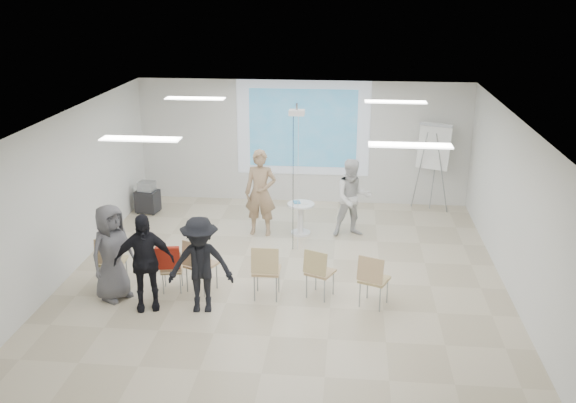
# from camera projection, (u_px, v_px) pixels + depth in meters

# --- Properties ---
(floor) EXTENTS (8.00, 9.00, 0.10)m
(floor) POSITION_uv_depth(u_px,v_px,m) (284.00, 282.00, 11.83)
(floor) COLOR beige
(floor) RESTS_ON ground
(ceiling) EXTENTS (8.00, 9.00, 0.10)m
(ceiling) POSITION_uv_depth(u_px,v_px,m) (283.00, 116.00, 10.82)
(ceiling) COLOR white
(ceiling) RESTS_ON wall_back
(wall_back) EXTENTS (8.00, 0.10, 3.00)m
(wall_back) POSITION_uv_depth(u_px,v_px,m) (303.00, 142.00, 15.60)
(wall_back) COLOR silver
(wall_back) RESTS_ON floor
(wall_left) EXTENTS (0.10, 9.00, 3.00)m
(wall_left) POSITION_uv_depth(u_px,v_px,m) (63.00, 196.00, 11.70)
(wall_left) COLOR silver
(wall_left) RESTS_ON floor
(wall_right) EXTENTS (0.10, 9.00, 3.00)m
(wall_right) POSITION_uv_depth(u_px,v_px,m) (519.00, 210.00, 10.95)
(wall_right) COLOR silver
(wall_right) RESTS_ON floor
(projection_halo) EXTENTS (3.20, 0.01, 2.30)m
(projection_halo) POSITION_uv_depth(u_px,v_px,m) (303.00, 128.00, 15.43)
(projection_halo) COLOR silver
(projection_halo) RESTS_ON wall_back
(projection_image) EXTENTS (2.60, 0.01, 1.90)m
(projection_image) POSITION_uv_depth(u_px,v_px,m) (303.00, 128.00, 15.41)
(projection_image) COLOR teal
(projection_image) RESTS_ON wall_back
(pedestal_table) EXTENTS (0.69, 0.69, 0.72)m
(pedestal_table) POSITION_uv_depth(u_px,v_px,m) (301.00, 217.00, 13.81)
(pedestal_table) COLOR white
(pedestal_table) RESTS_ON floor
(player_left) EXTENTS (0.81, 0.57, 2.12)m
(player_left) POSITION_uv_depth(u_px,v_px,m) (261.00, 187.00, 13.62)
(player_left) COLOR tan
(player_left) RESTS_ON floor
(player_right) EXTENTS (1.05, 0.92, 1.87)m
(player_right) POSITION_uv_depth(u_px,v_px,m) (353.00, 194.00, 13.58)
(player_right) COLOR silver
(player_right) RESTS_ON floor
(controller_left) EXTENTS (0.05, 0.12, 0.04)m
(controller_left) POSITION_uv_depth(u_px,v_px,m) (270.00, 169.00, 13.73)
(controller_left) COLOR silver
(controller_left) RESTS_ON player_left
(controller_right) EXTENTS (0.06, 0.12, 0.04)m
(controller_right) POSITION_uv_depth(u_px,v_px,m) (345.00, 176.00, 13.72)
(controller_right) COLOR white
(controller_right) RESTS_ON player_right
(chair_far_left) EXTENTS (0.49, 0.52, 0.98)m
(chair_far_left) POSITION_uv_depth(u_px,v_px,m) (111.00, 258.00, 11.31)
(chair_far_left) COLOR tan
(chair_far_left) RESTS_ON floor
(chair_left_mid) EXTENTS (0.43, 0.46, 0.79)m
(chair_left_mid) POSITION_uv_depth(u_px,v_px,m) (171.00, 268.00, 11.20)
(chair_left_mid) COLOR tan
(chair_left_mid) RESTS_ON floor
(chair_left_inner) EXTENTS (0.62, 0.64, 0.99)m
(chair_left_inner) POSITION_uv_depth(u_px,v_px,m) (198.00, 262.00, 11.16)
(chair_left_inner) COLOR tan
(chair_left_inner) RESTS_ON floor
(chair_center) EXTENTS (0.47, 0.50, 1.00)m
(chair_center) POSITION_uv_depth(u_px,v_px,m) (266.00, 268.00, 10.91)
(chair_center) COLOR tan
(chair_center) RESTS_ON floor
(chair_right_inner) EXTENTS (0.58, 0.59, 0.91)m
(chair_right_inner) POSITION_uv_depth(u_px,v_px,m) (318.00, 269.00, 10.96)
(chair_right_inner) COLOR tan
(chair_right_inner) RESTS_ON floor
(chair_right_far) EXTENTS (0.59, 0.61, 0.95)m
(chair_right_far) POSITION_uv_depth(u_px,v_px,m) (373.00, 277.00, 10.65)
(chair_right_far) COLOR tan
(chair_right_far) RESTS_ON floor
(red_jacket) EXTENTS (0.42, 0.16, 0.39)m
(red_jacket) POSITION_uv_depth(u_px,v_px,m) (167.00, 258.00, 10.98)
(red_jacket) COLOR #B52616
(red_jacket) RESTS_ON chair_left_mid
(laptop) EXTENTS (0.44, 0.39, 0.03)m
(laptop) POSITION_uv_depth(u_px,v_px,m) (202.00, 262.00, 11.27)
(laptop) COLOR black
(laptop) RESTS_ON chair_left_inner
(audience_left) EXTENTS (1.26, 0.95, 1.92)m
(audience_left) POSITION_uv_depth(u_px,v_px,m) (144.00, 255.00, 10.51)
(audience_left) COLOR black
(audience_left) RESTS_ON floor
(audience_mid) EXTENTS (1.28, 0.79, 1.87)m
(audience_mid) POSITION_uv_depth(u_px,v_px,m) (200.00, 259.00, 10.42)
(audience_mid) COLOR black
(audience_mid) RESTS_ON floor
(audience_outer) EXTENTS (1.02, 1.11, 1.91)m
(audience_outer) POSITION_uv_depth(u_px,v_px,m) (111.00, 247.00, 10.85)
(audience_outer) COLOR slate
(audience_outer) RESTS_ON floor
(flipchart_easel) EXTENTS (0.84, 0.67, 2.09)m
(flipchart_easel) POSITION_uv_depth(u_px,v_px,m) (434.00, 147.00, 14.92)
(flipchart_easel) COLOR #979A9F
(flipchart_easel) RESTS_ON floor
(av_cart) EXTENTS (0.57, 0.49, 0.76)m
(av_cart) POSITION_uv_depth(u_px,v_px,m) (147.00, 198.00, 15.14)
(av_cart) COLOR black
(av_cart) RESTS_ON floor
(ceiling_projector) EXTENTS (0.30, 0.25, 3.00)m
(ceiling_projector) POSITION_uv_depth(u_px,v_px,m) (297.00, 119.00, 12.33)
(ceiling_projector) COLOR white
(ceiling_projector) RESTS_ON ceiling
(fluor_panel_nw) EXTENTS (1.20, 0.30, 0.02)m
(fluor_panel_nw) POSITION_uv_depth(u_px,v_px,m) (195.00, 98.00, 12.91)
(fluor_panel_nw) COLOR white
(fluor_panel_nw) RESTS_ON ceiling
(fluor_panel_ne) EXTENTS (1.20, 0.30, 0.02)m
(fluor_panel_ne) POSITION_uv_depth(u_px,v_px,m) (396.00, 102.00, 12.54)
(fluor_panel_ne) COLOR white
(fluor_panel_ne) RESTS_ON ceiling
(fluor_panel_sw) EXTENTS (1.20, 0.30, 0.02)m
(fluor_panel_sw) POSITION_uv_depth(u_px,v_px,m) (141.00, 139.00, 9.62)
(fluor_panel_sw) COLOR white
(fluor_panel_sw) RESTS_ON ceiling
(fluor_panel_se) EXTENTS (1.20, 0.30, 0.02)m
(fluor_panel_se) POSITION_uv_depth(u_px,v_px,m) (410.00, 145.00, 9.25)
(fluor_panel_se) COLOR white
(fluor_panel_se) RESTS_ON ceiling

